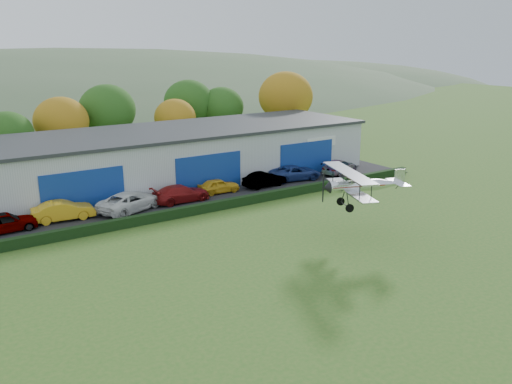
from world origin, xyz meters
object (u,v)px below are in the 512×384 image
car_1 (63,211)px  car_6 (295,173)px  car_4 (218,186)px  car_5 (265,179)px  car_7 (339,167)px  car_2 (130,201)px  car_0 (5,222)px  biplane (361,184)px  car_3 (181,193)px  hangar (181,154)px

car_1 → car_6: (23.59, 0.10, -0.04)m
car_4 → car_5: (4.94, -0.56, 0.05)m
car_7 → car_1: bearing=71.1°
car_2 → car_0: bearing=64.9°
car_0 → car_1: car_1 is taller
car_2 → biplane: 19.50m
car_4 → biplane: (2.87, -15.88, 3.25)m
car_3 → car_7: bearing=-89.8°
car_4 → car_5: size_ratio=0.90×
hangar → car_5: size_ratio=9.02×
car_2 → biplane: (11.91, -15.13, 3.11)m
car_2 → biplane: biplane is taller
car_3 → car_7: car_3 is taller
car_2 → car_4: 9.07m
car_1 → car_3: (10.15, -0.54, -0.03)m
car_4 → car_5: car_5 is taller
car_0 → car_1: bearing=-87.2°
car_0 → car_3: size_ratio=0.87×
car_4 → car_6: car_6 is taller
car_6 → biplane: (-6.30, -15.83, 3.18)m
car_3 → car_4: (4.27, 0.69, -0.08)m
car_1 → car_4: car_1 is taller
car_0 → car_3: 14.58m
car_7 → car_4: bearing=70.1°
car_3 → car_4: car_3 is taller
car_5 → car_4: bearing=80.6°
car_0 → car_5: size_ratio=1.03×
car_7 → biplane: (-12.14, -15.48, 3.20)m
hangar → car_6: bearing=-37.5°
car_6 → car_7: bearing=-83.1°
car_4 → car_6: bearing=-87.1°
car_6 → car_7: 5.86m
hangar → car_5: 9.59m
car_0 → car_4: bearing=-91.3°
car_4 → car_0: bearing=95.0°
car_0 → car_5: 23.79m
car_3 → car_6: (13.44, 0.65, -0.01)m
car_4 → biplane: biplane is taller
car_5 → car_7: (10.07, 0.16, -0.00)m
car_3 → car_5: size_ratio=1.18×
car_4 → biplane: bearing=-166.6°
car_5 → car_0: bearing=87.2°
car_3 → car_6: size_ratio=0.97×
car_5 → car_7: bearing=-92.0°
car_0 → biplane: biplane is taller
car_5 → car_6: 4.26m
car_6 → hangar: bearing=62.8°
hangar → car_4: bearing=-87.5°
car_1 → car_3: car_1 is taller
hangar → biplane: 23.37m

